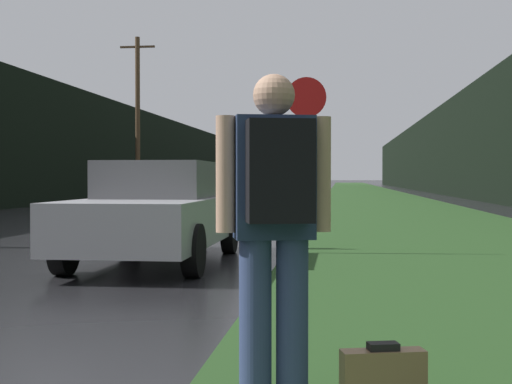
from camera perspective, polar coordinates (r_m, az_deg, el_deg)
name	(u,v)px	position (r m, az deg, el deg)	size (l,w,h in m)	color
grass_verge	(377,199)	(41.64, 9.63, -0.53)	(6.00, 240.00, 0.02)	#26471E
lane_stripe_c	(115,240)	(14.32, -11.23, -3.81)	(0.12, 3.00, 0.01)	silver
lane_stripe_d	(189,219)	(21.07, -5.35, -2.20)	(0.12, 3.00, 0.01)	silver
treeline_far_side	(151,156)	(53.44, -8.39, 2.89)	(2.00, 140.00, 5.68)	black
treeline_near_side	(456,150)	(52.24, 15.68, 3.28)	(2.00, 140.00, 6.39)	black
utility_pole_far	(138,117)	(37.05, -9.45, 5.95)	(1.80, 0.24, 8.40)	#4C3823
stop_sign	(306,147)	(11.53, 4.03, 3.60)	(0.65, 0.07, 2.86)	slate
hitchhiker_with_backpack	(275,217)	(3.80, 1.52, -2.04)	(0.61, 0.50, 1.80)	navy
suitcase	(383,378)	(4.03, 10.13, -14.43)	(0.47, 0.24, 0.35)	olive
car_passing_near	(158,212)	(10.51, -7.84, -1.56)	(1.88, 4.66, 1.48)	#9E9EA3
delivery_truck	(294,174)	(96.58, 3.06, 1.46)	(2.55, 7.37, 3.23)	#6E684F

